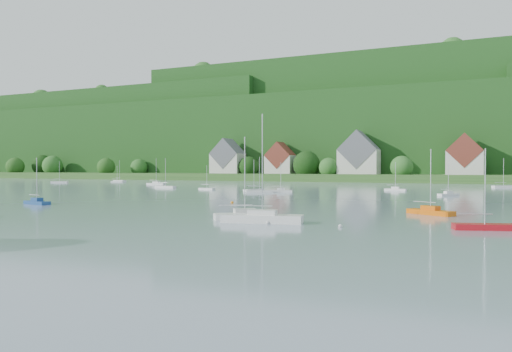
# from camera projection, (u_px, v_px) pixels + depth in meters

# --- Properties ---
(far_shore_strip) EXTENTS (600.00, 60.00, 3.00)m
(far_shore_strip) POSITION_uv_depth(u_px,v_px,m) (353.00, 177.00, 214.46)
(far_shore_strip) COLOR #2A521F
(far_shore_strip) RESTS_ON ground
(forested_ridge) EXTENTS (620.00, 181.22, 69.89)m
(forested_ridge) POSITION_uv_depth(u_px,v_px,m) (380.00, 137.00, 276.80)
(forested_ridge) COLOR #164516
(forested_ridge) RESTS_ON ground
(village_building_0) EXTENTS (14.00, 10.40, 16.00)m
(village_building_0) POSITION_uv_depth(u_px,v_px,m) (228.00, 159.00, 224.32)
(village_building_0) COLOR silver
(village_building_0) RESTS_ON far_shore_strip
(village_building_1) EXTENTS (12.00, 9.36, 14.00)m
(village_building_1) POSITION_uv_depth(u_px,v_px,m) (280.00, 161.00, 216.21)
(village_building_1) COLOR silver
(village_building_1) RESTS_ON far_shore_strip
(village_building_2) EXTENTS (16.00, 11.44, 18.00)m
(village_building_2) POSITION_uv_depth(u_px,v_px,m) (359.00, 156.00, 201.31)
(village_building_2) COLOR silver
(village_building_2) RESTS_ON far_shore_strip
(village_building_3) EXTENTS (13.00, 10.40, 15.50)m
(village_building_3) POSITION_uv_depth(u_px,v_px,m) (464.00, 158.00, 183.55)
(village_building_3) COLOR silver
(village_building_3) RESTS_ON far_shore_strip
(near_sailboat_1) EXTENTS (5.54, 2.70, 7.20)m
(near_sailboat_1) POSITION_uv_depth(u_px,v_px,m) (37.00, 202.00, 75.29)
(near_sailboat_1) COLOR navy
(near_sailboat_1) RESTS_ON ground
(near_sailboat_3) EXTENTS (6.48, 5.55, 9.06)m
(near_sailboat_3) POSITION_uv_depth(u_px,v_px,m) (245.00, 215.00, 53.73)
(near_sailboat_3) COLOR white
(near_sailboat_3) RESTS_ON ground
(near_sailboat_4) EXTENTS (8.58, 3.85, 11.19)m
(near_sailboat_4) POSITION_uv_depth(u_px,v_px,m) (262.00, 217.00, 50.34)
(near_sailboat_4) COLOR white
(near_sailboat_4) RESTS_ON ground
(near_sailboat_5) EXTENTS (5.81, 4.55, 7.91)m
(near_sailboat_5) POSITION_uv_depth(u_px,v_px,m) (430.00, 211.00, 58.85)
(near_sailboat_5) COLOR #E16009
(near_sailboat_5) RESTS_ON ground
(near_sailboat_7) EXTENTS (5.72, 3.01, 7.43)m
(near_sailboat_7) POSITION_uv_depth(u_px,v_px,m) (485.00, 226.00, 44.53)
(near_sailboat_7) COLOR #AA0F18
(near_sailboat_7) RESTS_ON ground
(mooring_buoy_1) EXTENTS (0.46, 0.46, 0.46)m
(mooring_buoy_1) POSITION_uv_depth(u_px,v_px,m) (268.00, 224.00, 49.13)
(mooring_buoy_1) COLOR silver
(mooring_buoy_1) RESTS_ON ground
(mooring_buoy_2) EXTENTS (0.41, 0.41, 0.41)m
(mooring_buoy_2) POSITION_uv_depth(u_px,v_px,m) (271.00, 215.00, 57.93)
(mooring_buoy_2) COLOR orange
(mooring_buoy_2) RESTS_ON ground
(mooring_buoy_3) EXTENTS (0.47, 0.47, 0.47)m
(mooring_buoy_3) POSITION_uv_depth(u_px,v_px,m) (232.00, 203.00, 77.33)
(mooring_buoy_3) COLOR orange
(mooring_buoy_3) RESTS_ON ground
(mooring_buoy_4) EXTENTS (0.39, 0.39, 0.39)m
(mooring_buoy_4) POSITION_uv_depth(u_px,v_px,m) (340.00, 227.00, 46.46)
(mooring_buoy_4) COLOR silver
(mooring_buoy_4) RESTS_ON ground
(far_sailboat_cluster) EXTENTS (205.15, 61.08, 8.71)m
(far_sailboat_cluster) POSITION_uv_depth(u_px,v_px,m) (343.00, 187.00, 130.41)
(far_sailboat_cluster) COLOR white
(far_sailboat_cluster) RESTS_ON ground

